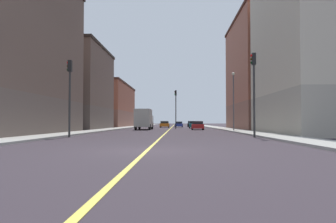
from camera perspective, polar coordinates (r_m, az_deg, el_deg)
The scene contains 19 objects.
ground_plane at distance 13.13m, azimuth -3.86°, elevation -7.17°, with size 400.00×400.00×0.00m, color #322930.
sidewalk_left at distance 62.49m, azimuth 8.79°, elevation -2.90°, with size 2.71×168.00×0.15m, color #9E9B93.
sidewalk_right at distance 62.85m, azimuth -7.57°, elevation -2.90°, with size 2.71×168.00×0.15m, color #9E9B93.
lane_center_stripe at distance 62.03m, azimuth 0.59°, elevation -2.99°, with size 0.16×154.00×0.01m, color #E5D14C.
building_left_near at distance 34.34m, azimuth 24.99°, elevation 12.41°, with size 8.80×15.70×19.14m.
building_left_mid at distance 51.09m, azimuth 16.87°, elevation 6.60°, with size 8.80×18.53×17.32m.
building_right_corner at distance 32.76m, azimuth -27.62°, elevation 10.69°, with size 8.80×19.74×16.43m.
building_right_midblock at distance 50.98m, azimuth -16.33°, elevation 4.09°, with size 8.80×15.44×12.88m.
building_right_distant at distance 73.30m, azimuth -10.68°, elevation 1.07°, with size 8.80×23.82×9.87m.
traffic_light_left_near at distance 24.84m, azimuth 15.44°, elevation 5.02°, with size 0.40×0.32×6.49m.
traffic_light_right_near at distance 25.55m, azimuth -17.59°, elevation 4.24°, with size 0.40×0.32×6.02m.
traffic_light_median_far at distance 53.88m, azimuth 1.43°, elevation 1.36°, with size 0.40×0.32×6.65m.
street_lamp_left_near at distance 39.05m, azimuth 11.91°, elevation 2.95°, with size 0.36×0.36×7.14m.
car_orange at distance 65.69m, azimuth -0.62°, elevation -2.37°, with size 1.97×3.96×1.34m.
car_black at distance 73.30m, azimuth 4.29°, elevation -2.31°, with size 1.85×4.41×1.37m.
car_blue at distance 68.69m, azimuth 2.00°, elevation -2.37°, with size 1.84×4.28×1.25m.
car_red at distance 47.27m, azimuth 5.44°, elevation -2.57°, with size 2.00×4.31×1.29m.
car_teal at distance 57.71m, azimuth 4.79°, elevation -2.43°, with size 1.95×4.11×1.32m.
box_truck at distance 47.71m, azimuth -4.41°, elevation -1.39°, with size 2.35×7.35×3.07m.
Camera 1 is at (1.28, -13.01, 1.21)m, focal length 33.27 mm.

